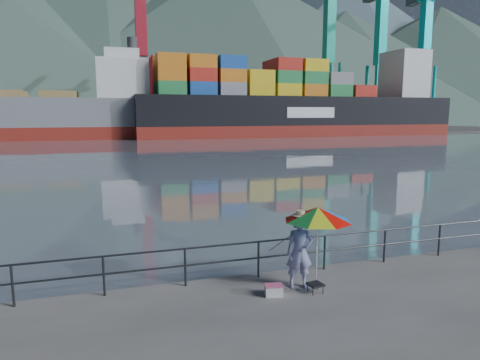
{
  "coord_description": "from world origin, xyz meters",
  "views": [
    {
      "loc": [
        -2.79,
        -8.74,
        4.43
      ],
      "look_at": [
        1.82,
        6.0,
        2.0
      ],
      "focal_mm": 32.0,
      "sensor_mm": 36.0,
      "label": 1
    }
  ],
  "objects_px": {
    "bulk_carrier": "(33,115)",
    "container_ship": "(306,106)",
    "fisherman": "(300,252)",
    "cooler_bag": "(274,291)",
    "beach_umbrella": "(318,214)"
  },
  "relations": [
    {
      "from": "cooler_bag",
      "to": "container_ship",
      "type": "bearing_deg",
      "value": 75.13
    },
    {
      "from": "beach_umbrella",
      "to": "bulk_carrier",
      "type": "distance_m",
      "value": 75.68
    },
    {
      "from": "cooler_bag",
      "to": "bulk_carrier",
      "type": "height_order",
      "value": "bulk_carrier"
    },
    {
      "from": "bulk_carrier",
      "to": "fisherman",
      "type": "bearing_deg",
      "value": -77.27
    },
    {
      "from": "fisherman",
      "to": "bulk_carrier",
      "type": "xyz_separation_m",
      "value": [
        -16.62,
        73.58,
        3.15
      ]
    },
    {
      "from": "cooler_bag",
      "to": "container_ship",
      "type": "relative_size",
      "value": 0.01
    },
    {
      "from": "fisherman",
      "to": "container_ship",
      "type": "relative_size",
      "value": 0.03
    },
    {
      "from": "fisherman",
      "to": "beach_umbrella",
      "type": "height_order",
      "value": "beach_umbrella"
    },
    {
      "from": "beach_umbrella",
      "to": "cooler_bag",
      "type": "xyz_separation_m",
      "value": [
        -1.23,
        -0.16,
        -1.8
      ]
    },
    {
      "from": "fisherman",
      "to": "bulk_carrier",
      "type": "height_order",
      "value": "bulk_carrier"
    },
    {
      "from": "cooler_bag",
      "to": "fisherman",
      "type": "bearing_deg",
      "value": 31.51
    },
    {
      "from": "bulk_carrier",
      "to": "container_ship",
      "type": "height_order",
      "value": "container_ship"
    },
    {
      "from": "cooler_bag",
      "to": "container_ship",
      "type": "xyz_separation_m",
      "value": [
        35.84,
        71.7,
        5.67
      ]
    },
    {
      "from": "beach_umbrella",
      "to": "bulk_carrier",
      "type": "xyz_separation_m",
      "value": [
        -17.04,
        73.71,
        2.16
      ]
    },
    {
      "from": "fisherman",
      "to": "container_ship",
      "type": "height_order",
      "value": "container_ship"
    }
  ]
}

